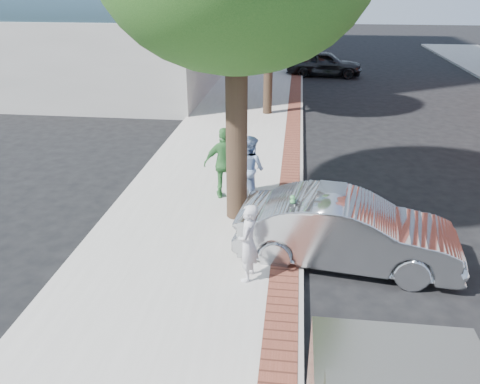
# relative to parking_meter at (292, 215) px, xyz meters

# --- Properties ---
(ground) EXTENTS (120.00, 120.00, 0.00)m
(ground) POSITION_rel_parking_meter_xyz_m (-0.80, -0.02, -1.21)
(ground) COLOR black
(ground) RESTS_ON ground
(sidewalk) EXTENTS (5.00, 60.00, 0.15)m
(sidewalk) POSITION_rel_parking_meter_xyz_m (-2.30, 7.98, -1.13)
(sidewalk) COLOR #9E9991
(sidewalk) RESTS_ON ground
(brick_strip) EXTENTS (0.60, 60.00, 0.01)m
(brick_strip) POSITION_rel_parking_meter_xyz_m (-0.10, 7.98, -1.05)
(brick_strip) COLOR brown
(brick_strip) RESTS_ON sidewalk
(curb) EXTENTS (0.10, 60.00, 0.15)m
(curb) POSITION_rel_parking_meter_xyz_m (0.25, 7.98, -1.13)
(curb) COLOR gray
(curb) RESTS_ON ground
(office_base) EXTENTS (18.20, 22.20, 4.00)m
(office_base) POSITION_rel_parking_meter_xyz_m (-13.80, 21.98, 0.79)
(office_base) COLOR gray
(office_base) RESTS_ON ground
(signal_near) EXTENTS (0.70, 0.15, 3.80)m
(signal_near) POSITION_rel_parking_meter_xyz_m (0.10, 21.98, 1.05)
(signal_near) COLOR black
(signal_near) RESTS_ON ground
(parking_meter) EXTENTS (0.12, 0.32, 1.47)m
(parking_meter) POSITION_rel_parking_meter_xyz_m (0.00, 0.00, 0.00)
(parking_meter) COLOR gray
(parking_meter) RESTS_ON sidewalk
(person_gray) EXTENTS (0.47, 0.65, 1.64)m
(person_gray) POSITION_rel_parking_meter_xyz_m (-0.83, -0.83, -0.24)
(person_gray) COLOR #BBBABF
(person_gray) RESTS_ON sidewalk
(person_officer) EXTENTS (1.10, 1.09, 1.79)m
(person_officer) POSITION_rel_parking_meter_xyz_m (-1.17, 2.97, -0.16)
(person_officer) COLOR #8CAAD8
(person_officer) RESTS_ON sidewalk
(person_green) EXTENTS (1.24, 0.74, 1.98)m
(person_green) POSITION_rel_parking_meter_xyz_m (-1.85, 2.97, -0.06)
(person_green) COLOR #3A803E
(person_green) RESTS_ON sidewalk
(sedan_silver) EXTENTS (4.87, 2.22, 1.55)m
(sedan_silver) POSITION_rel_parking_meter_xyz_m (1.19, 0.26, -0.43)
(sedan_silver) COLOR #AAADB1
(sedan_silver) RESTS_ON ground
(bg_car) EXTENTS (4.75, 2.13, 1.59)m
(bg_car) POSITION_rel_parking_meter_xyz_m (1.63, 21.93, -0.41)
(bg_car) COLOR black
(bg_car) RESTS_ON ground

